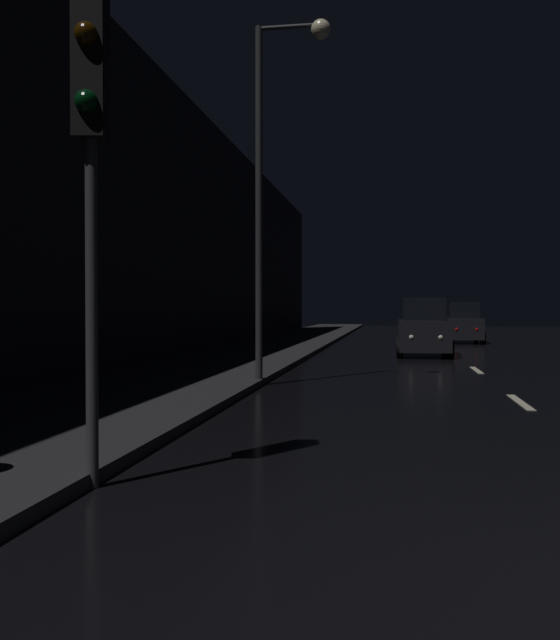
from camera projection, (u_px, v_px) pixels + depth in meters
ground at (452, 352)px, 27.92m from camera, size 27.28×84.00×0.02m
sidewalk_left at (268, 349)px, 29.10m from camera, size 4.40×84.00×0.15m
building_facade_left at (183, 229)px, 25.98m from camera, size 0.80×63.00×9.38m
lane_centerline at (519, 401)px, 13.16m from camera, size 0.16×15.43×0.01m
traffic_light_near_left at (90, 88)px, 6.74m from camera, size 0.36×0.48×5.28m
streetlamp_overhead at (277, 150)px, 15.73m from camera, size 1.70×0.44×8.17m
car_approaching_headlights at (423, 329)px, 25.89m from camera, size 1.96×4.24×2.14m
car_distant_taillights at (463, 324)px, 35.58m from camera, size 1.88×4.08×2.06m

